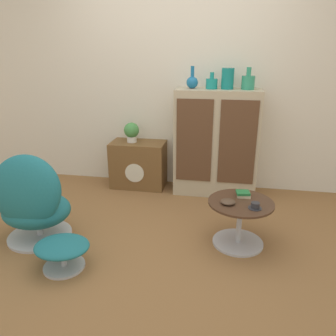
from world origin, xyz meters
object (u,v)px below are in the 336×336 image
Objects in this scene: vase_leftmost at (192,82)px; potted_plant at (132,131)px; bowl at (228,202)px; ottoman at (62,249)px; egg_chair at (32,202)px; book_stack at (243,194)px; tv_console at (139,164)px; vase_rightmost at (248,82)px; sideboard at (216,143)px; vase_inner_left at (212,83)px; vase_inner_right at (228,79)px; coffee_table at (239,220)px; teacup at (255,206)px.

vase_leftmost is 1.00× the size of potted_plant.
ottoman is at bearing -156.71° from bowl.
egg_chair is 2.03m from vase_leftmost.
vase_leftmost is (1.20, 1.37, 0.90)m from egg_chair.
book_stack is (1.28, -1.01, -0.26)m from potted_plant.
tv_console is at bearing 132.49° from bowl.
vase_rightmost is 1.90× the size of bowl.
sideboard is 0.98m from tv_console.
vase_inner_left is at bearing 180.00° from vase_rightmost.
vase_inner_right is (0.17, 0.00, 0.05)m from vase_inner_left.
vase_inner_right is at bearing -0.63° from potted_plant.
tv_console reaches higher than ottoman.
coffee_table is 3.15× the size of vase_inner_left.
egg_chair is 1.81m from book_stack.
tv_console is at bearing 85.17° from ottoman.
bowl is (-0.21, 0.05, -0.00)m from teacup.
vase_leftmost is at bearing 180.00° from vase_inner_right.
sideboard is 9.42× the size of book_stack.
bowl is at bearing -97.30° from vase_rightmost.
vase_leftmost reaches higher than teacup.
bowl reaches higher than coffee_table.
bowl is (-0.15, -1.17, -0.86)m from vase_rightmost.
vase_leftmost is 1.51m from bowl.
sideboard is at bearing 105.89° from book_stack.
vase_inner_right is 1.82× the size of bowl.
vase_inner_right is at bearing 40.84° from egg_chair.
teacup is (1.86, 0.15, 0.05)m from egg_chair.
egg_chair is 2.29m from vase_inner_right.
coffee_table is at bearing -92.12° from vase_rightmost.
vase_inner_right is (0.38, 0.00, 0.04)m from vase_leftmost.
sideboard is 6.90× the size of vase_inner_left.
potted_plant is 1.84× the size of book_stack.
vase_inner_right reaches higher than teacup.
coffee_table is 4.55× the size of bowl.
egg_chair is 3.51× the size of potted_plant.
vase_rightmost is 1.46m from bowl.
ottoman is at bearing -156.29° from coffee_table.
tv_console is 2.77× the size of potted_plant.
sideboard is 2.19× the size of coffee_table.
vase_inner_left is at bearing 177.19° from sideboard.
vase_inner_left reaches higher than teacup.
teacup is at bearing -45.32° from coffee_table.
tv_console is 2.76× the size of vase_leftmost.
ottoman is at bearing -120.35° from vase_inner_left.
egg_chair is 3.49× the size of vase_leftmost.
egg_chair is at bearing -137.62° from sideboard.
sideboard is 10.96× the size of teacup.
vase_rightmost is at bearing 50.97° from ottoman.
teacup is (0.45, -1.21, -0.84)m from vase_inner_left.
potted_plant is 1.86m from teacup.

